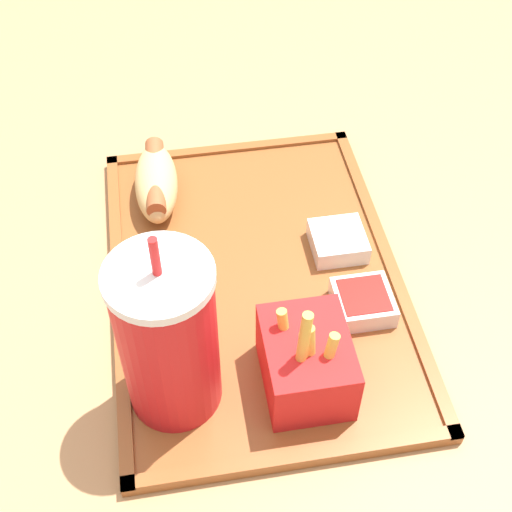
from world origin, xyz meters
TOP-DOWN VIEW (x-y plane):
  - dining_table at (0.00, 0.00)m, footprint 1.35×0.96m
  - food_tray at (-0.01, 0.03)m, footprint 0.41×0.29m
  - soda_cup at (-0.13, 0.12)m, footprint 0.08×0.08m
  - hot_dog_far at (0.12, 0.12)m, footprint 0.12×0.05m
  - fries_carton at (-0.14, 0.01)m, footprint 0.09×0.07m
  - sauce_cup_mayo at (0.02, -0.06)m, footprint 0.05×0.05m
  - sauce_cup_ketchup at (-0.07, -0.06)m, footprint 0.05×0.05m

SIDE VIEW (x-z plane):
  - dining_table at x=0.00m, z-range 0.00..0.76m
  - food_tray at x=-0.01m, z-range 0.76..0.78m
  - sauce_cup_mayo at x=0.02m, z-range 0.77..0.80m
  - sauce_cup_ketchup at x=-0.07m, z-range 0.77..0.80m
  - hot_dog_far at x=0.12m, z-range 0.78..0.82m
  - fries_carton at x=-0.14m, z-range 0.75..0.86m
  - soda_cup at x=-0.13m, z-range 0.76..0.95m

